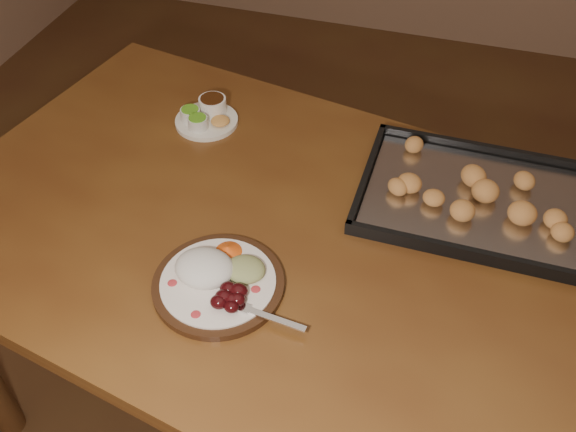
% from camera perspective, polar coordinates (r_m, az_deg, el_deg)
% --- Properties ---
extents(ground, '(4.00, 4.00, 0.00)m').
position_cam_1_polar(ground, '(2.00, 5.48, -12.09)').
color(ground, brown).
rests_on(ground, ground).
extents(dining_table, '(1.64, 1.17, 0.75)m').
position_cam_1_polar(dining_table, '(1.34, 0.49, -4.46)').
color(dining_table, brown).
rests_on(dining_table, ground).
extents(dinner_plate, '(0.30, 0.24, 0.06)m').
position_cam_1_polar(dinner_plate, '(1.18, -6.25, -5.54)').
color(dinner_plate, '#321B0E').
rests_on(dinner_plate, dining_table).
extents(condiment_saucer, '(0.15, 0.15, 0.05)m').
position_cam_1_polar(condiment_saucer, '(1.56, -7.27, 8.85)').
color(condiment_saucer, white).
rests_on(condiment_saucer, dining_table).
extents(baking_tray, '(0.47, 0.35, 0.05)m').
position_cam_1_polar(baking_tray, '(1.38, 16.08, 1.64)').
color(baking_tray, black).
rests_on(baking_tray, dining_table).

